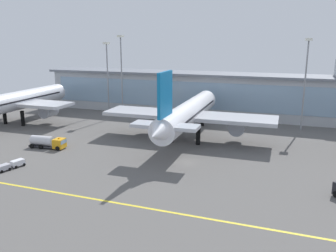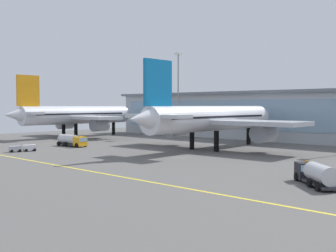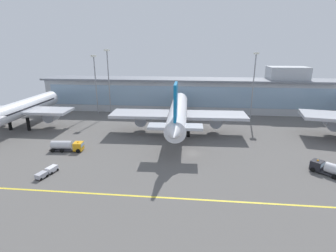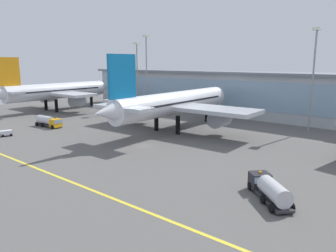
# 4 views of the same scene
# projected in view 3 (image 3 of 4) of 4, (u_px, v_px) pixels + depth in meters

# --- Properties ---
(ground_plane) EXTENTS (183.43, 183.43, 0.00)m
(ground_plane) POSITION_uv_depth(u_px,v_px,m) (191.00, 154.00, 70.11)
(ground_plane) COLOR #5B5956
(taxiway_centreline_stripe) EXTENTS (146.75, 0.50, 0.01)m
(taxiway_centreline_stripe) POSITION_uv_depth(u_px,v_px,m) (190.00, 199.00, 49.19)
(taxiway_centreline_stripe) COLOR yellow
(taxiway_centreline_stripe) RESTS_ON ground
(terminal_building) EXTENTS (134.02, 14.00, 19.54)m
(terminal_building) POSITION_uv_depth(u_px,v_px,m) (197.00, 94.00, 114.50)
(terminal_building) COLOR #ADB2B7
(terminal_building) RESTS_ON ground
(airliner_near_left) EXTENTS (33.80, 48.18, 18.89)m
(airliner_near_left) POSITION_uv_depth(u_px,v_px,m) (22.00, 109.00, 90.35)
(airliner_near_left) COLOR black
(airliner_near_left) RESTS_ON ground
(airliner_near_right) EXTENTS (44.16, 51.37, 19.11)m
(airliner_near_right) POSITION_uv_depth(u_px,v_px,m) (178.00, 113.00, 84.19)
(airliner_near_right) COLOR black
(airliner_near_right) RESTS_ON ground
(fuel_tanker_truck) EXTENTS (8.21, 8.01, 2.90)m
(fuel_tanker_truck) POSITION_uv_depth(u_px,v_px,m) (331.00, 169.00, 57.87)
(fuel_tanker_truck) COLOR black
(fuel_tanker_truck) RESTS_ON ground
(baggage_tug_near) EXTENTS (3.00, 5.80, 1.40)m
(baggage_tug_near) POSITION_uv_depth(u_px,v_px,m) (47.00, 172.00, 58.23)
(baggage_tug_near) COLOR black
(baggage_tug_near) RESTS_ON ground
(service_truck_far) EXTENTS (9.21, 3.52, 2.90)m
(service_truck_far) POSITION_uv_depth(u_px,v_px,m) (68.00, 146.00, 71.55)
(service_truck_far) COLOR black
(service_truck_far) RESTS_ON ground
(apron_light_mast_west) EXTENTS (1.80, 1.80, 24.41)m
(apron_light_mast_west) POSITION_uv_depth(u_px,v_px,m) (95.00, 76.00, 107.13)
(apron_light_mast_west) COLOR gray
(apron_light_mast_west) RESTS_ON ground
(apron_light_mast_centre) EXTENTS (1.80, 1.80, 25.63)m
(apron_light_mast_centre) POSITION_uv_depth(u_px,v_px,m) (254.00, 77.00, 98.32)
(apron_light_mast_centre) COLOR gray
(apron_light_mast_centre) RESTS_ON ground
(apron_light_mast_east) EXTENTS (1.80, 1.80, 26.66)m
(apron_light_mast_east) POSITION_uv_depth(u_px,v_px,m) (108.00, 74.00, 104.74)
(apron_light_mast_east) COLOR gray
(apron_light_mast_east) RESTS_ON ground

